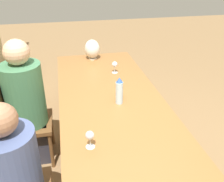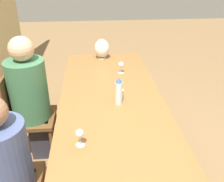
{
  "view_description": "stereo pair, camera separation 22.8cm",
  "coord_description": "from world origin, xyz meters",
  "px_view_note": "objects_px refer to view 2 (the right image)",
  "views": [
    {
      "loc": [
        -1.79,
        0.41,
        1.9
      ],
      "look_at": [
        0.19,
        0.0,
        0.83
      ],
      "focal_mm": 40.0,
      "sensor_mm": 36.0,
      "label": 1
    },
    {
      "loc": [
        -1.82,
        0.18,
        1.9
      ],
      "look_at": [
        0.19,
        0.0,
        0.83
      ],
      "focal_mm": 40.0,
      "sensor_mm": 36.0,
      "label": 2
    }
  ],
  "objects_px": {
    "wine_glass_0": "(80,134)",
    "wine_glass_2": "(121,65)",
    "vase": "(102,49)",
    "chair_far": "(25,113)",
    "person_near": "(8,167)",
    "person_far": "(31,97)",
    "water_bottle": "(119,91)",
    "water_tumbler": "(120,94)"
  },
  "relations": [
    {
      "from": "wine_glass_0",
      "to": "wine_glass_2",
      "type": "relative_size",
      "value": 0.99
    },
    {
      "from": "vase",
      "to": "chair_far",
      "type": "xyz_separation_m",
      "value": [
        -0.92,
        0.84,
        -0.36
      ]
    },
    {
      "from": "wine_glass_2",
      "to": "person_near",
      "type": "bearing_deg",
      "value": 143.87
    },
    {
      "from": "wine_glass_0",
      "to": "person_far",
      "type": "distance_m",
      "value": 0.97
    },
    {
      "from": "water_bottle",
      "to": "wine_glass_2",
      "type": "relative_size",
      "value": 1.89
    },
    {
      "from": "water_bottle",
      "to": "vase",
      "type": "height_order",
      "value": "same"
    },
    {
      "from": "water_tumbler",
      "to": "person_far",
      "type": "distance_m",
      "value": 0.89
    },
    {
      "from": "wine_glass_2",
      "to": "chair_far",
      "type": "height_order",
      "value": "chair_far"
    },
    {
      "from": "wine_glass_0",
      "to": "vase",
      "type": "bearing_deg",
      "value": -8.13
    },
    {
      "from": "vase",
      "to": "water_tumbler",
      "type": "bearing_deg",
      "value": -174.25
    },
    {
      "from": "chair_far",
      "to": "wine_glass_0",
      "type": "bearing_deg",
      "value": -143.96
    },
    {
      "from": "wine_glass_0",
      "to": "chair_far",
      "type": "distance_m",
      "value": 1.07
    },
    {
      "from": "water_tumbler",
      "to": "vase",
      "type": "distance_m",
      "value": 1.11
    },
    {
      "from": "wine_glass_2",
      "to": "water_tumbler",
      "type": "bearing_deg",
      "value": 172.23
    },
    {
      "from": "water_tumbler",
      "to": "vase",
      "type": "relative_size",
      "value": 0.35
    },
    {
      "from": "vase",
      "to": "wine_glass_2",
      "type": "bearing_deg",
      "value": -159.18
    },
    {
      "from": "water_tumbler",
      "to": "chair_far",
      "type": "height_order",
      "value": "chair_far"
    },
    {
      "from": "wine_glass_0",
      "to": "chair_far",
      "type": "height_order",
      "value": "chair_far"
    },
    {
      "from": "water_bottle",
      "to": "wine_glass_2",
      "type": "height_order",
      "value": "water_bottle"
    },
    {
      "from": "water_bottle",
      "to": "water_tumbler",
      "type": "relative_size",
      "value": 2.85
    },
    {
      "from": "vase",
      "to": "water_bottle",
      "type": "bearing_deg",
      "value": -175.81
    },
    {
      "from": "water_bottle",
      "to": "person_far",
      "type": "distance_m",
      "value": 0.9
    },
    {
      "from": "vase",
      "to": "wine_glass_0",
      "type": "distance_m",
      "value": 1.76
    },
    {
      "from": "water_tumbler",
      "to": "person_far",
      "type": "relative_size",
      "value": 0.07
    },
    {
      "from": "water_bottle",
      "to": "vase",
      "type": "relative_size",
      "value": 1.0
    },
    {
      "from": "vase",
      "to": "person_near",
      "type": "height_order",
      "value": "person_near"
    },
    {
      "from": "wine_glass_0",
      "to": "person_near",
      "type": "distance_m",
      "value": 0.55
    },
    {
      "from": "wine_glass_2",
      "to": "person_far",
      "type": "bearing_deg",
      "value": 113.72
    },
    {
      "from": "wine_glass_0",
      "to": "water_tumbler",
      "type": "bearing_deg",
      "value": -29.25
    },
    {
      "from": "person_far",
      "to": "water_bottle",
      "type": "bearing_deg",
      "value": -107.45
    },
    {
      "from": "chair_far",
      "to": "person_near",
      "type": "distance_m",
      "value": 0.9
    },
    {
      "from": "person_near",
      "to": "wine_glass_0",
      "type": "bearing_deg",
      "value": -82.99
    },
    {
      "from": "water_tumbler",
      "to": "wine_glass_2",
      "type": "bearing_deg",
      "value": -7.77
    },
    {
      "from": "wine_glass_0",
      "to": "person_far",
      "type": "relative_size",
      "value": 0.1
    },
    {
      "from": "wine_glass_0",
      "to": "wine_glass_2",
      "type": "xyz_separation_m",
      "value": [
        1.24,
        -0.44,
        0.0
      ]
    },
    {
      "from": "vase",
      "to": "wine_glass_0",
      "type": "height_order",
      "value": "vase"
    },
    {
      "from": "vase",
      "to": "chair_far",
      "type": "relative_size",
      "value": 0.28
    },
    {
      "from": "water_bottle",
      "to": "chair_far",
      "type": "height_order",
      "value": "water_bottle"
    },
    {
      "from": "wine_glass_2",
      "to": "chair_far",
      "type": "bearing_deg",
      "value": 111.94
    },
    {
      "from": "wine_glass_2",
      "to": "chair_far",
      "type": "xyz_separation_m",
      "value": [
        -0.42,
        1.04,
        -0.33
      ]
    },
    {
      "from": "water_tumbler",
      "to": "vase",
      "type": "bearing_deg",
      "value": 5.75
    },
    {
      "from": "chair_far",
      "to": "water_bottle",
      "type": "bearing_deg",
      "value": -105.91
    }
  ]
}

